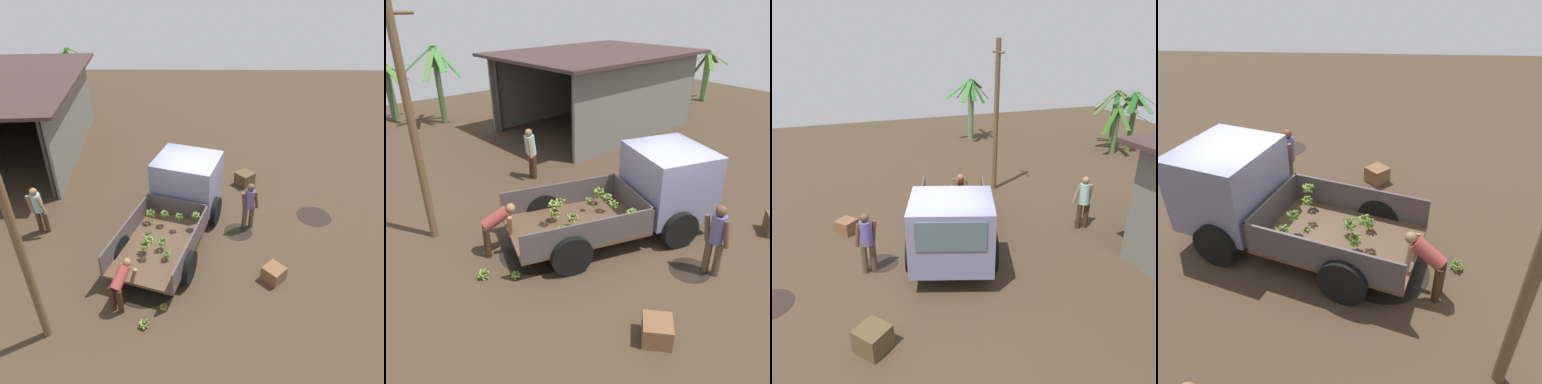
# 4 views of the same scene
# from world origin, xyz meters

# --- Properties ---
(ground) EXTENTS (36.00, 36.00, 0.00)m
(ground) POSITION_xyz_m (0.00, 0.00, 0.00)
(ground) COLOR #423323
(mud_patch_0) EXTENTS (1.76, 1.76, 0.01)m
(mud_patch_0) POSITION_xyz_m (-2.86, 1.37, 0.00)
(mud_patch_0) COLOR black
(mud_patch_0) RESTS_ON ground
(mud_patch_1) EXTENTS (1.14, 1.14, 0.01)m
(mud_patch_1) POSITION_xyz_m (0.14, -3.93, 0.00)
(mud_patch_1) COLOR black
(mud_patch_1) RESTS_ON ground
(mud_patch_2) EXTENTS (0.89, 0.89, 0.01)m
(mud_patch_2) POSITION_xyz_m (-0.70, -1.31, 0.00)
(mud_patch_2) COLOR black
(mud_patch_2) RESTS_ON ground
(cargo_truck) EXTENTS (5.21, 3.34, 2.06)m
(cargo_truck) POSITION_xyz_m (-0.03, 0.45, 1.10)
(cargo_truck) COLOR brown
(cargo_truck) RESTS_ON ground
(person_foreground_visitor) EXTENTS (0.35, 0.59, 1.64)m
(person_foreground_visitor) POSITION_xyz_m (-0.44, -1.62, 0.91)
(person_foreground_visitor) COLOR #4E4230
(person_foreground_visitor) RESTS_ON ground
(person_worker_loading) EXTENTS (0.81, 0.72, 1.23)m
(person_worker_loading) POSITION_xyz_m (-3.58, 1.88, 0.74)
(person_worker_loading) COLOR #362416
(person_worker_loading) RESTS_ON ground
(banana_bunch_on_ground_0) EXTENTS (0.21, 0.21, 0.16)m
(banana_bunch_on_ground_0) POSITION_xyz_m (-3.74, 0.84, 0.09)
(banana_bunch_on_ground_0) COLOR brown
(banana_bunch_on_ground_0) RESTS_ON ground
(banana_bunch_on_ground_1) EXTENTS (0.28, 0.28, 0.20)m
(banana_bunch_on_ground_1) POSITION_xyz_m (-4.26, 1.26, 0.11)
(banana_bunch_on_ground_1) COLOR brown
(banana_bunch_on_ground_1) RESTS_ON ground
(wooden_crate_0) EXTENTS (0.71, 0.71, 0.42)m
(wooden_crate_0) POSITION_xyz_m (-2.70, -2.06, 0.21)
(wooden_crate_0) COLOR brown
(wooden_crate_0) RESTS_ON ground
(wooden_crate_1) EXTENTS (0.80, 0.80, 0.50)m
(wooden_crate_1) POSITION_xyz_m (2.18, -1.81, 0.25)
(wooden_crate_1) COLOR brown
(wooden_crate_1) RESTS_ON ground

